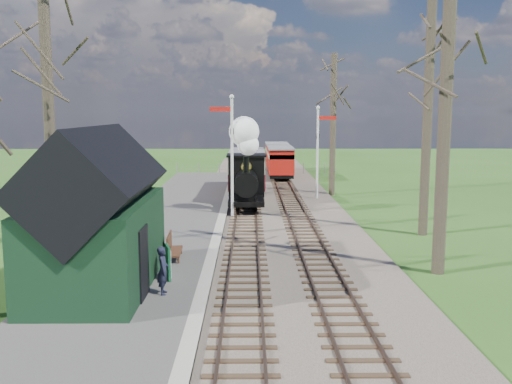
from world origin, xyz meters
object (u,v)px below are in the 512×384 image
semaphore_far (319,145)px  semaphore_near (231,147)px  red_carriage_a (280,162)px  person (163,270)px  red_carriage_b (277,156)px  station_shed (97,219)px  coach (247,170)px  bench (172,247)px  sign_board (168,262)px  locomotive (246,170)px

semaphore_far → semaphore_near: bearing=-130.6°
red_carriage_a → person: size_ratio=3.54×
semaphore_far → red_carriage_b: semaphore_far is taller
semaphore_near → station_shed: bearing=-106.4°
person → semaphore_far: bearing=-24.5°
station_shed → semaphore_near: semaphore_near is taller
station_shed → coach: 20.67m
semaphore_far → bench: semaphore_far is taller
semaphore_near → sign_board: 11.70m
semaphore_near → coach: 8.47m
station_shed → red_carriage_b: 34.48m
person → red_carriage_b: bearing=-12.9°
semaphore_near → red_carriage_b: semaphore_near is taller
locomotive → coach: 6.10m
red_carriage_b → sign_board: size_ratio=4.61×
semaphore_near → red_carriage_b: 22.14m
locomotive → sign_board: locomotive is taller
semaphore_far → red_carriage_a: semaphore_far is taller
semaphore_near → red_carriage_a: semaphore_near is taller
coach → red_carriage_a: coach is taller
locomotive → person: size_ratio=3.57×
sign_board → semaphore_far: bearing=68.6°
coach → red_carriage_a: bearing=72.1°
sign_board → red_carriage_b: bearing=81.4°
semaphore_near → sign_board: semaphore_near is taller
coach → red_carriage_a: 8.48m
sign_board → person: (0.07, -1.47, 0.16)m
station_shed → sign_board: bearing=22.0°
red_carriage_b → sign_board: bearing=-98.6°
semaphore_far → person: (-6.67, -18.70, -2.46)m
coach → red_carriage_a: (2.60, 8.07, -0.20)m
station_shed → sign_board: size_ratio=5.92×
semaphore_near → bench: size_ratio=3.94×
bench → coach: bearing=81.3°
station_shed → semaphore_far: size_ratio=1.10×
semaphore_far → sign_board: (-6.74, -17.22, -2.62)m
semaphore_near → red_carriage_a: 16.76m
red_carriage_b → bench: bearing=-99.7°
semaphore_near → bench: semaphore_near is taller
station_shed → sign_board: station_shed is taller
station_shed → red_carriage_a: size_ratio=1.28×
semaphore_far → red_carriage_b: bearing=96.4°
station_shed → coach: (4.30, 20.21, -0.62)m
locomotive → coach: bearing=89.9°
semaphore_near → semaphore_far: (5.14, 6.00, -0.27)m
semaphore_far → sign_board: size_ratio=5.37×
bench → station_shed: bearing=-117.5°
station_shed → semaphore_far: 20.01m
station_shed → semaphore_far: (8.67, 18.00, 1.08)m
red_carriage_b → sign_board: 33.38m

